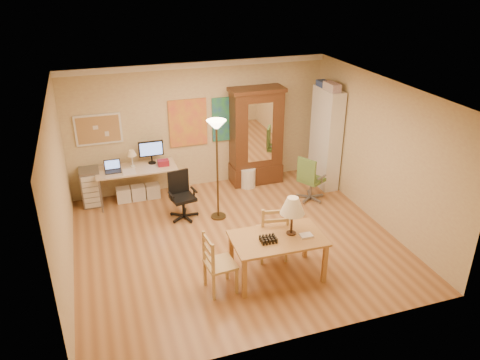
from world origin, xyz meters
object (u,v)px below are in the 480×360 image
object	(u,v)px
dining_table	(283,228)
armoire	(256,142)
office_chair_green	(310,188)
bookshelf	(326,139)
office_chair_black	(183,206)
computer_desk	(139,180)

from	to	relation	value
dining_table	armoire	size ratio (longest dim) A/B	0.67
dining_table	office_chair_green	xyz separation A→B (m)	(1.55, 2.18, -0.58)
dining_table	bookshelf	distance (m)	3.53
office_chair_black	office_chair_green	bearing A→B (deg)	-2.25
office_chair_black	armoire	bearing A→B (deg)	30.16
office_chair_green	bookshelf	distance (m)	1.18
computer_desk	office_chair_black	world-z (taller)	computer_desk
office_chair_black	bookshelf	world-z (taller)	bookshelf
dining_table	computer_desk	size ratio (longest dim) A/B	0.90
computer_desk	armoire	bearing A→B (deg)	1.82
bookshelf	office_chair_black	bearing A→B (deg)	-171.24
computer_desk	office_chair_black	bearing A→B (deg)	-55.61
armoire	bookshelf	distance (m)	1.50
dining_table	bookshelf	size ratio (longest dim) A/B	0.67
computer_desk	dining_table	bearing A→B (deg)	-61.55
dining_table	office_chair_black	xyz separation A→B (m)	(-1.09, 2.28, -0.59)
office_chair_black	bookshelf	bearing A→B (deg)	8.76
dining_table	office_chair_black	distance (m)	2.60
computer_desk	bookshelf	distance (m)	4.03
office_chair_green	dining_table	bearing A→B (deg)	-125.46
computer_desk	armoire	xyz separation A→B (m)	(2.59, 0.08, 0.49)
office_chair_black	dining_table	bearing A→B (deg)	-64.45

